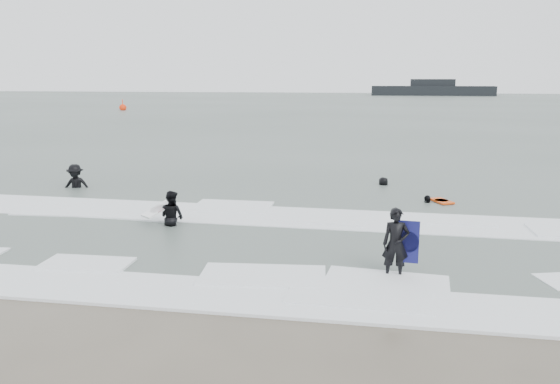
% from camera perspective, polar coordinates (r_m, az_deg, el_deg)
% --- Properties ---
extents(ground, '(320.00, 320.00, 0.00)m').
position_cam_1_polar(ground, '(12.21, -4.43, -9.82)').
color(ground, brown).
rests_on(ground, ground).
extents(sea, '(320.00, 320.00, 0.00)m').
position_cam_1_polar(sea, '(91.10, 8.90, 8.89)').
color(sea, '#47544C').
rests_on(sea, ground).
extents(surfer_centre, '(0.63, 0.43, 1.66)m').
position_cam_1_polar(surfer_centre, '(12.95, 11.85, -8.75)').
color(surfer_centre, black).
rests_on(surfer_centre, ground).
extents(surfer_wading, '(0.99, 0.89, 1.67)m').
position_cam_1_polar(surfer_wading, '(17.24, -11.18, -3.52)').
color(surfer_wading, black).
rests_on(surfer_wading, ground).
extents(surfer_breaker, '(1.34, 0.94, 1.89)m').
position_cam_1_polar(surfer_breaker, '(24.02, -20.52, 0.27)').
color(surfer_breaker, black).
rests_on(surfer_breaker, ground).
extents(surfer_right_near, '(0.73, 0.93, 1.48)m').
position_cam_1_polar(surfer_right_near, '(20.57, 15.15, -1.22)').
color(surfer_right_near, black).
rests_on(surfer_right_near, ground).
extents(surfer_right_far, '(0.88, 0.75, 1.53)m').
position_cam_1_polar(surfer_right_far, '(23.56, 10.74, 0.61)').
color(surfer_right_far, black).
rests_on(surfer_right_far, ground).
extents(surf_foam, '(30.03, 9.06, 0.09)m').
position_cam_1_polar(surf_foam, '(15.60, -0.89, -4.78)').
color(surf_foam, white).
rests_on(surf_foam, ground).
extents(bodyboards, '(9.81, 8.55, 1.25)m').
position_cam_1_polar(bodyboards, '(16.47, 5.82, -2.28)').
color(bodyboards, '#0F104A').
rests_on(bodyboards, ground).
extents(buoy, '(1.00, 1.00, 1.65)m').
position_cam_1_polar(buoy, '(80.88, -16.10, 8.47)').
color(buoy, '#F72F0A').
rests_on(buoy, ground).
extents(vessel_horizon, '(30.93, 5.52, 4.20)m').
position_cam_1_polar(vessel_horizon, '(149.09, 15.62, 10.26)').
color(vessel_horizon, black).
rests_on(vessel_horizon, ground).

